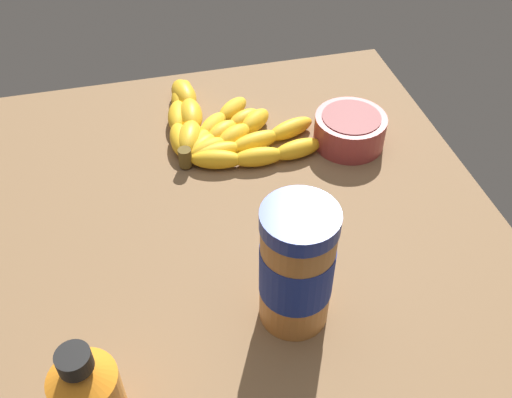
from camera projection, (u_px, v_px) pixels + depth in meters
ground_plane at (241, 232)px, 81.71cm from camera, size 70.85×77.68×4.59cm
banana_bunch at (216, 129)px, 92.25cm from camera, size 23.54×24.82×3.79cm
peanut_butter_jar at (297, 268)px, 63.41cm from camera, size 8.33×8.33×16.77cm
small_bowl at (350, 130)px, 90.47cm from camera, size 11.05×11.05×5.15cm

